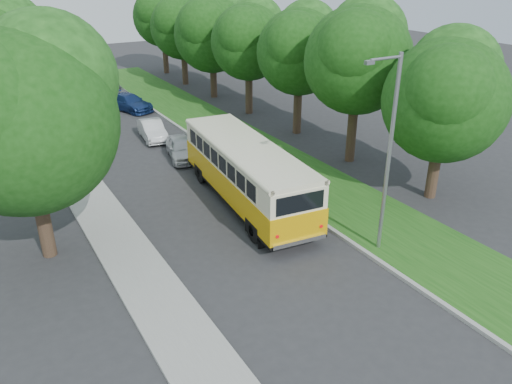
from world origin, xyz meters
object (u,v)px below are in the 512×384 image
lamppost_near (388,151)px  vintage_bus (246,174)px  car_grey (110,91)px  car_blue (129,102)px  car_white (152,130)px  lamppost_far (50,88)px  car_silver (182,148)px

lamppost_near → vintage_bus: lamppost_near is taller
lamppost_near → car_grey: 30.46m
lamppost_near → car_blue: size_ratio=1.78×
car_white → lamppost_far: bearing=-175.1°
lamppost_near → vintage_bus: size_ratio=0.76×
lamppost_far → car_silver: 8.40m
lamppost_near → car_grey: bearing=94.8°
vintage_bus → car_white: vintage_bus is taller
vintage_bus → car_white: size_ratio=2.75×
car_white → car_grey: 11.88m
lamppost_far → vintage_bus: lamppost_far is taller
car_silver → vintage_bus: bearing=-75.1°
lamppost_near → car_grey: (-2.52, 30.14, -3.64)m
lamppost_far → car_white: 6.82m
car_silver → car_white: car_silver is taller
car_grey → car_white: bearing=-89.1°
vintage_bus → car_blue: vintage_bus is taller
car_blue → car_grey: (-0.36, 4.14, 0.08)m
car_blue → car_grey: car_grey is taller
lamppost_near → vintage_bus: bearing=110.9°
vintage_bus → car_white: (-0.56, 11.77, -0.94)m
car_silver → car_grey: (0.25, 16.20, 0.08)m
lamppost_near → car_silver: 14.68m
car_white → car_blue: car_blue is taller
car_white → car_blue: size_ratio=0.86×
lamppost_far → car_silver: lamppost_far is taller
car_blue → lamppost_near: bearing=-105.9°
car_white → car_blue: (0.88, 7.73, 0.02)m
lamppost_near → car_silver: size_ratio=2.09×
car_silver → car_grey: car_grey is taller
car_blue → vintage_bus: bearing=-111.5°
car_silver → car_blue: size_ratio=0.85×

